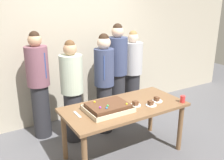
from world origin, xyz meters
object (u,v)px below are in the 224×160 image
plated_slice_far_left (157,100)px  person_left_edge_reaching (132,73)px  person_serving_front (117,73)px  party_table (124,112)px  drink_cup_nearest (183,99)px  person_far_right_suit (104,82)px  person_striped_tie_right (39,84)px  plated_slice_near_left (151,104)px  plated_slice_near_right (135,104)px  person_green_shirt_behind (72,91)px  sheet_cake (108,107)px  cake_server_utensil (77,114)px

plated_slice_far_left → person_left_edge_reaching: 1.27m
person_serving_front → plated_slice_far_left: bearing=38.0°
party_table → drink_cup_nearest: size_ratio=17.06×
drink_cup_nearest → person_far_right_suit: size_ratio=0.06×
person_striped_tie_right → person_serving_front: bearing=55.7°
plated_slice_near_left → person_far_right_suit: bearing=103.4°
party_table → person_left_edge_reaching: 1.43m
plated_slice_near_right → person_striped_tie_right: person_striped_tie_right is taller
person_green_shirt_behind → person_striped_tie_right: 0.55m
drink_cup_nearest → person_far_right_suit: person_far_right_suit is taller
sheet_cake → plated_slice_far_left: (0.76, -0.09, -0.03)m
party_table → person_left_edge_reaching: size_ratio=1.04×
sheet_cake → person_left_edge_reaching: bearing=43.1°
person_serving_front → person_green_shirt_behind: bearing=-40.1°
drink_cup_nearest → person_far_right_suit: 1.26m
cake_server_utensil → person_serving_front: (1.16, 0.88, 0.16)m
party_table → person_striped_tie_right: (-0.86, 1.13, 0.23)m
plated_slice_far_left → cake_server_utensil: 1.17m
person_left_edge_reaching → party_table: bearing=7.0°
sheet_cake → cake_server_utensil: 0.41m
plated_slice_near_left → person_striped_tie_right: (-1.17, 1.32, 0.11)m
plated_slice_near_right → cake_server_utensil: 0.82m
person_green_shirt_behind → person_striped_tie_right: (-0.40, 0.38, 0.06)m
person_green_shirt_behind → person_left_edge_reaching: bearing=90.5°
sheet_cake → drink_cup_nearest: bearing=-16.2°
sheet_cake → cake_server_utensil: size_ratio=2.92×
party_table → plated_slice_near_right: 0.19m
person_far_right_suit → person_left_edge_reaching: size_ratio=1.02×
plated_slice_far_left → person_left_edge_reaching: person_left_edge_reaching is taller
person_green_shirt_behind → person_far_right_suit: size_ratio=0.96×
person_striped_tie_right → plated_slice_near_left: bearing=15.1°
person_striped_tie_right → drink_cup_nearest: bearing=21.5°
plated_slice_near_right → plated_slice_far_left: bearing=-5.7°
plated_slice_near_right → plated_slice_far_left: plated_slice_near_right is taller
sheet_cake → person_serving_front: size_ratio=0.33×
cake_server_utensil → person_serving_front: person_serving_front is taller
plated_slice_near_right → person_serving_front: (0.36, 1.03, 0.14)m
party_table → plated_slice_far_left: size_ratio=11.37×
plated_slice_near_right → person_green_shirt_behind: bearing=125.3°
cake_server_utensil → person_green_shirt_behind: bearing=72.6°
person_green_shirt_behind → person_far_right_suit: 0.56m
plated_slice_near_right → cake_server_utensil: bearing=169.0°
person_far_right_suit → person_left_edge_reaching: bearing=139.5°
person_far_right_suit → plated_slice_far_left: bearing=50.8°
person_striped_tie_right → person_far_right_suit: size_ratio=1.03×
party_table → person_serving_front: (0.48, 0.95, 0.26)m
sheet_cake → drink_cup_nearest: size_ratio=5.85×
person_green_shirt_behind → person_striped_tie_right: bearing=-146.7°
plated_slice_far_left → person_serving_front: person_serving_front is taller
person_far_right_suit → drink_cup_nearest: bearing=58.6°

